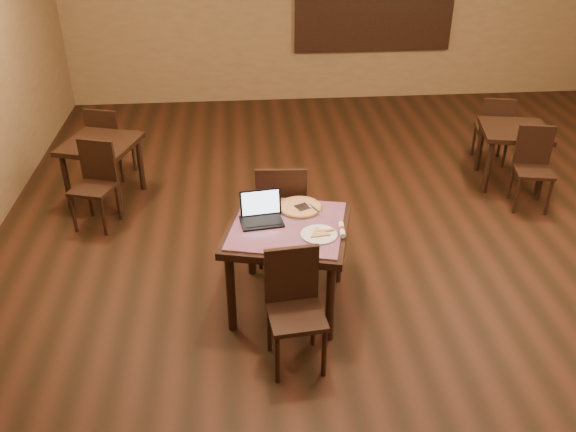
{
  "coord_description": "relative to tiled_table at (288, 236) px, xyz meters",
  "views": [
    {
      "loc": [
        -1.55,
        -4.06,
        3.19
      ],
      "look_at": [
        -1.2,
        -0.05,
        0.85
      ],
      "focal_mm": 38.0,
      "sensor_mm": 36.0,
      "label": 1
    }
  ],
  "objects": [
    {
      "name": "pizza_whole",
      "position": [
        0.12,
        0.24,
        0.12
      ],
      "size": [
        0.35,
        0.35,
        0.02
      ],
      "color": "beige",
      "rests_on": "pizza_pan"
    },
    {
      "name": "napkin_roll",
      "position": [
        0.4,
        -0.14,
        0.12
      ],
      "size": [
        0.05,
        0.19,
        0.04
      ],
      "rotation": [
        0.0,
        0.0,
        -0.08
      ],
      "color": "white",
      "rests_on": "tiled_table"
    },
    {
      "name": "plate",
      "position": [
        0.22,
        -0.18,
        0.11
      ],
      "size": [
        0.28,
        0.28,
        0.02
      ],
      "primitive_type": "cylinder",
      "color": "white",
      "rests_on": "tiled_table"
    },
    {
      "name": "chair_main_near",
      "position": [
        -0.01,
        -0.62,
        -0.15
      ],
      "size": [
        0.43,
        0.43,
        0.9
      ],
      "rotation": [
        0.0,
        0.0,
        0.11
      ],
      "color": "black",
      "rests_on": "ground"
    },
    {
      "name": "laptop",
      "position": [
        -0.2,
        0.1,
        0.16
      ],
      "size": [
        0.35,
        0.29,
        0.22
      ],
      "rotation": [
        0.0,
        0.0,
        0.13
      ],
      "color": "black",
      "rests_on": "tiled_table"
    },
    {
      "name": "pizza_slice",
      "position": [
        0.22,
        -0.18,
        0.13
      ],
      "size": [
        0.2,
        0.2,
        0.02
      ],
      "primitive_type": null,
      "rotation": [
        0.0,
        0.0,
        0.13
      ],
      "color": "beige",
      "rests_on": "plate"
    },
    {
      "name": "other_table_b_chair_far",
      "position": [
        -1.82,
        2.51,
        -0.17
      ],
      "size": [
        0.47,
        0.47,
        0.86
      ],
      "rotation": [
        0.0,
        0.0,
        2.83
      ],
      "color": "black",
      "rests_on": "ground"
    },
    {
      "name": "tiled_table",
      "position": [
        0.0,
        0.0,
        0.0
      ],
      "size": [
        1.11,
        1.11,
        0.76
      ],
      "rotation": [
        0.0,
        0.0,
        -0.24
      ],
      "color": "black",
      "rests_on": "ground"
    },
    {
      "name": "other_table_a_chair_far",
      "position": [
        2.67,
        2.5,
        -0.18
      ],
      "size": [
        0.44,
        0.44,
        0.85
      ],
      "rotation": [
        0.0,
        0.0,
        2.94
      ],
      "color": "black",
      "rests_on": "ground"
    },
    {
      "name": "other_table_b",
      "position": [
        -1.8,
        2.0,
        -0.11
      ],
      "size": [
        0.89,
        0.89,
        0.67
      ],
      "rotation": [
        0.0,
        0.0,
        -0.31
      ],
      "color": "black",
      "rests_on": "ground"
    },
    {
      "name": "chair_main_far",
      "position": [
        -0.01,
        0.61,
        -0.1
      ],
      "size": [
        0.46,
        0.46,
        1.0
      ],
      "rotation": [
        0.0,
        0.0,
        3.08
      ],
      "color": "black",
      "rests_on": "ground"
    },
    {
      "name": "pizza_pan",
      "position": [
        0.12,
        0.24,
        0.11
      ],
      "size": [
        0.37,
        0.37,
        0.01
      ],
      "primitive_type": "cylinder",
      "color": "silver",
      "rests_on": "tiled_table"
    },
    {
      "name": "other_table_a",
      "position": [
        2.68,
        2.0,
        -0.11
      ],
      "size": [
        0.83,
        0.83,
        0.66
      ],
      "rotation": [
        0.0,
        0.0,
        -0.2
      ],
      "color": "black",
      "rests_on": "ground"
    },
    {
      "name": "spatula",
      "position": [
        0.14,
        0.22,
        0.13
      ],
      "size": [
        0.22,
        0.29,
        0.01
      ],
      "primitive_type": "cube",
      "rotation": [
        0.0,
        0.0,
        0.45
      ],
      "color": "silver",
      "rests_on": "pizza_whole"
    },
    {
      "name": "other_table_b_chair_near",
      "position": [
        -1.78,
        1.5,
        -0.17
      ],
      "size": [
        0.47,
        0.47,
        0.86
      ],
      "rotation": [
        0.0,
        0.0,
        -0.31
      ],
      "color": "black",
      "rests_on": "ground"
    },
    {
      "name": "ground",
      "position": [
        1.2,
        0.04,
        -0.66
      ],
      "size": [
        10.0,
        10.0,
        0.0
      ],
      "primitive_type": "plane",
      "color": "black",
      "rests_on": "ground"
    },
    {
      "name": "other_table_a_chair_near",
      "position": [
        2.7,
        1.5,
        -0.18
      ],
      "size": [
        0.44,
        0.44,
        0.85
      ],
      "rotation": [
        0.0,
        0.0,
        -0.2
      ],
      "color": "black",
      "rests_on": "ground"
    }
  ]
}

